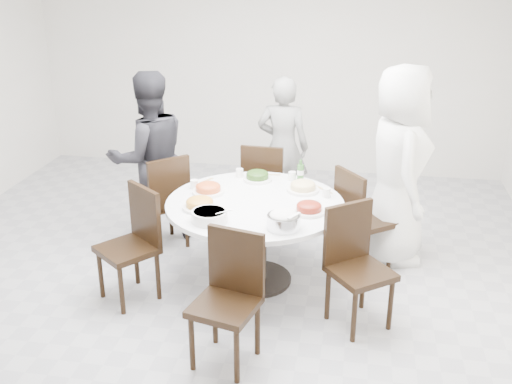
% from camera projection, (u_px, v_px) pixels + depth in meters
% --- Properties ---
extents(floor, '(6.00, 6.00, 0.01)m').
position_uv_depth(floor, '(216.00, 277.00, 5.34)').
color(floor, '#ABABB0').
rests_on(floor, ground).
extents(wall_back, '(6.00, 0.01, 2.80)m').
position_uv_depth(wall_back, '(269.00, 63.00, 7.56)').
color(wall_back, silver).
rests_on(wall_back, ground).
extents(wall_front, '(6.00, 0.01, 2.80)m').
position_uv_depth(wall_front, '(6.00, 353.00, 2.08)').
color(wall_front, silver).
rests_on(wall_front, ground).
extents(dining_table, '(1.50, 1.50, 0.75)m').
position_uv_depth(dining_table, '(255.00, 242.00, 5.16)').
color(dining_table, white).
rests_on(dining_table, floor).
extents(chair_ne, '(0.59, 0.59, 0.95)m').
position_uv_depth(chair_ne, '(365.00, 219.00, 5.36)').
color(chair_ne, black).
rests_on(chair_ne, floor).
extents(chair_n, '(0.44, 0.44, 0.95)m').
position_uv_depth(chair_n, '(266.00, 186.00, 6.13)').
color(chair_n, black).
rests_on(chair_n, floor).
extents(chair_nw, '(0.59, 0.59, 0.95)m').
position_uv_depth(chair_nw, '(162.00, 200.00, 5.76)').
color(chair_nw, black).
rests_on(chair_nw, floor).
extents(chair_sw, '(0.59, 0.59, 0.95)m').
position_uv_depth(chair_sw, '(127.00, 247.00, 4.85)').
color(chair_sw, black).
rests_on(chair_sw, floor).
extents(chair_s, '(0.51, 0.51, 0.95)m').
position_uv_depth(chair_s, '(225.00, 303.00, 4.07)').
color(chair_s, black).
rests_on(chair_s, floor).
extents(chair_se, '(0.59, 0.59, 0.95)m').
position_uv_depth(chair_se, '(361.00, 270.00, 4.50)').
color(chair_se, black).
rests_on(chair_se, floor).
extents(diner_right, '(0.72, 0.97, 1.83)m').
position_uv_depth(diner_right, '(398.00, 166.00, 5.37)').
color(diner_right, silver).
rests_on(diner_right, floor).
extents(diner_middle, '(0.58, 0.40, 1.52)m').
position_uv_depth(diner_middle, '(283.00, 147.00, 6.39)').
color(diner_middle, black).
rests_on(diner_middle, floor).
extents(diner_left, '(1.04, 1.00, 1.69)m').
position_uv_depth(diner_left, '(150.00, 158.00, 5.80)').
color(diner_left, black).
rests_on(diner_left, floor).
extents(dish_greens, '(0.26, 0.26, 0.07)m').
position_uv_depth(dish_greens, '(257.00, 177.00, 5.48)').
color(dish_greens, white).
rests_on(dish_greens, dining_table).
extents(dish_pale, '(0.28, 0.28, 0.08)m').
position_uv_depth(dish_pale, '(303.00, 187.00, 5.23)').
color(dish_pale, white).
rests_on(dish_pale, dining_table).
extents(dish_orange, '(0.28, 0.28, 0.07)m').
position_uv_depth(dish_orange, '(208.00, 189.00, 5.19)').
color(dish_orange, white).
rests_on(dish_orange, dining_table).
extents(dish_redbrown, '(0.26, 0.26, 0.06)m').
position_uv_depth(dish_redbrown, '(309.00, 209.00, 4.79)').
color(dish_redbrown, white).
rests_on(dish_redbrown, dining_table).
extents(dish_tofu, '(0.29, 0.29, 0.07)m').
position_uv_depth(dish_tofu, '(200.00, 204.00, 4.87)').
color(dish_tofu, white).
rests_on(dish_tofu, dining_table).
extents(rice_bowl, '(0.26, 0.26, 0.11)m').
position_uv_depth(rice_bowl, '(284.00, 222.00, 4.51)').
color(rice_bowl, silver).
rests_on(rice_bowl, dining_table).
extents(soup_bowl, '(0.28, 0.28, 0.09)m').
position_uv_depth(soup_bowl, '(209.00, 216.00, 4.64)').
color(soup_bowl, white).
rests_on(soup_bowl, dining_table).
extents(beverage_bottle, '(0.06, 0.06, 0.21)m').
position_uv_depth(beverage_bottle, '(300.00, 171.00, 5.43)').
color(beverage_bottle, '#306729').
rests_on(beverage_bottle, dining_table).
extents(tea_cups, '(0.07, 0.07, 0.08)m').
position_uv_depth(tea_cups, '(268.00, 172.00, 5.57)').
color(tea_cups, white).
rests_on(tea_cups, dining_table).
extents(chopsticks, '(0.24, 0.04, 0.01)m').
position_uv_depth(chopsticks, '(263.00, 174.00, 5.62)').
color(chopsticks, tan).
rests_on(chopsticks, dining_table).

